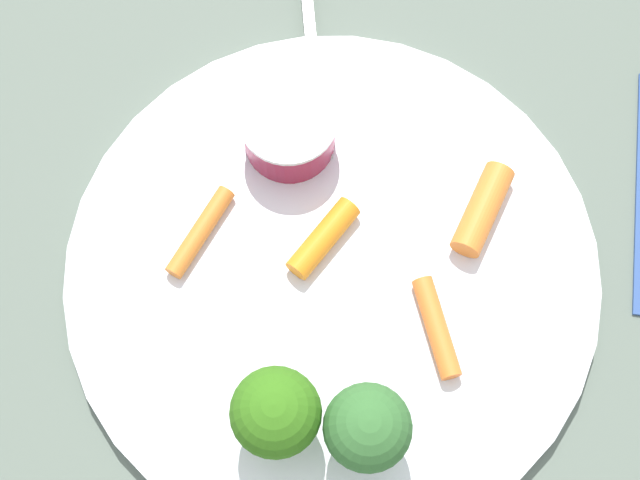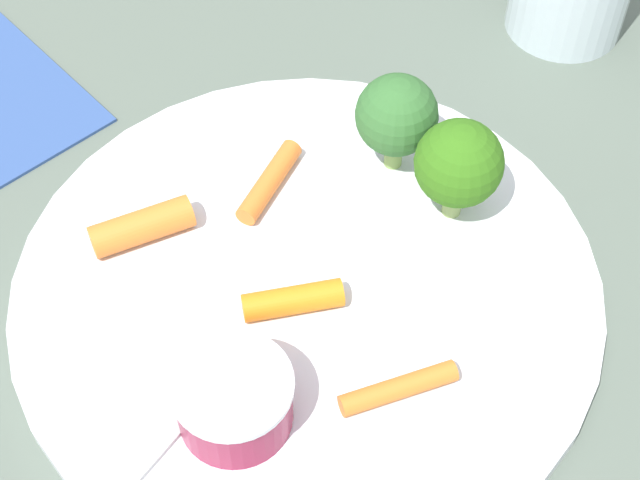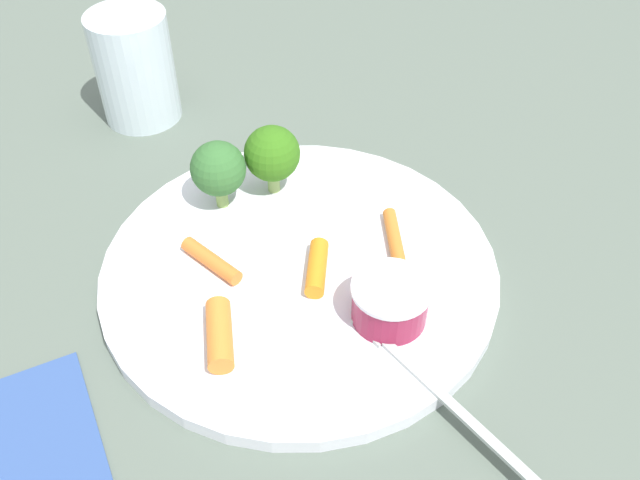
% 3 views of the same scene
% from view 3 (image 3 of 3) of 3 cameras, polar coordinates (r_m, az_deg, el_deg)
% --- Properties ---
extents(ground_plane, '(2.40, 2.40, 0.00)m').
position_cam_3_polar(ground_plane, '(0.52, -1.68, -2.88)').
color(ground_plane, '#586559').
extents(plate, '(0.29, 0.29, 0.01)m').
position_cam_3_polar(plate, '(0.51, -1.69, -2.43)').
color(plate, white).
rests_on(plate, ground_plane).
extents(sauce_cup, '(0.05, 0.05, 0.03)m').
position_cam_3_polar(sauce_cup, '(0.47, 5.81, -5.08)').
color(sauce_cup, maroon).
rests_on(sauce_cup, plate).
extents(broccoli_floret_0, '(0.04, 0.04, 0.06)m').
position_cam_3_polar(broccoli_floret_0, '(0.54, -8.39, 5.80)').
color(broccoli_floret_0, '#88AC57').
rests_on(broccoli_floret_0, plate).
extents(broccoli_floret_1, '(0.04, 0.04, 0.06)m').
position_cam_3_polar(broccoli_floret_1, '(0.55, -3.97, 7.09)').
color(broccoli_floret_1, '#90AD60').
rests_on(broccoli_floret_1, plate).
extents(carrot_stick_0, '(0.05, 0.05, 0.02)m').
position_cam_3_polar(carrot_stick_0, '(0.46, -8.29, -7.71)').
color(carrot_stick_0, orange).
rests_on(carrot_stick_0, plate).
extents(carrot_stick_1, '(0.05, 0.04, 0.01)m').
position_cam_3_polar(carrot_stick_1, '(0.50, -0.07, -2.12)').
color(carrot_stick_1, orange).
rests_on(carrot_stick_1, plate).
extents(carrot_stick_2, '(0.05, 0.05, 0.01)m').
position_cam_3_polar(carrot_stick_2, '(0.53, 6.13, 0.24)').
color(carrot_stick_2, orange).
rests_on(carrot_stick_2, plate).
extents(carrot_stick_3, '(0.01, 0.05, 0.01)m').
position_cam_3_polar(carrot_stick_3, '(0.51, -8.95, -1.69)').
color(carrot_stick_3, orange).
rests_on(carrot_stick_3, plate).
extents(fork, '(0.05, 0.19, 0.00)m').
position_cam_3_polar(fork, '(0.44, 11.18, -13.50)').
color(fork, '#B1BCB8').
rests_on(fork, plate).
extents(drinking_glass, '(0.07, 0.07, 0.10)m').
position_cam_3_polar(drinking_glass, '(0.67, -15.02, 13.56)').
color(drinking_glass, silver).
rests_on(drinking_glass, ground_plane).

